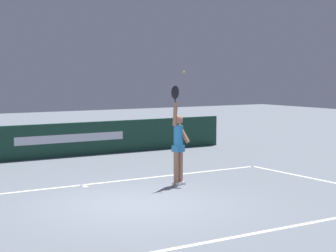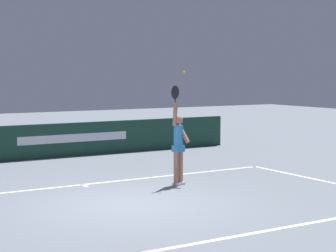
{
  "view_description": "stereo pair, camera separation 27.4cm",
  "coord_description": "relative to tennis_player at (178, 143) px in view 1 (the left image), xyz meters",
  "views": [
    {
      "loc": [
        -5.92,
        -10.93,
        2.81
      ],
      "look_at": [
        1.85,
        1.45,
        1.5
      ],
      "focal_mm": 62.75,
      "sensor_mm": 36.0,
      "label": 1
    },
    {
      "loc": [
        -5.69,
        -11.07,
        2.81
      ],
      "look_at": [
        1.85,
        1.45,
        1.5
      ],
      "focal_mm": 62.75,
      "sensor_mm": 36.0,
      "label": 2
    }
  ],
  "objects": [
    {
      "name": "tennis_ball",
      "position": [
        0.14,
        -0.03,
        1.79
      ],
      "size": [
        0.07,
        0.07,
        0.07
      ],
      "color": "#CEE22B"
    },
    {
      "name": "tennis_player",
      "position": [
        0.0,
        0.0,
        0.0
      ],
      "size": [
        0.49,
        0.42,
        2.52
      ],
      "color": "#A57057",
      "rests_on": "ground"
    },
    {
      "name": "back_wall",
      "position": [
        -2.1,
        6.19,
        -0.48
      ],
      "size": [
        15.77,
        0.17,
        1.14
      ],
      "color": "#1A3E30",
      "rests_on": "ground"
    },
    {
      "name": "court_lines",
      "position": [
        -2.1,
        -1.62,
        -1.05
      ],
      "size": [
        11.37,
        5.89,
        0.0
      ],
      "color": "white",
      "rests_on": "ground"
    },
    {
      "name": "ground_plane",
      "position": [
        -2.1,
        -1.35,
        -1.05
      ],
      "size": [
        60.0,
        60.0,
        0.0
      ],
      "primitive_type": "plane",
      "color": "slate"
    }
  ]
}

